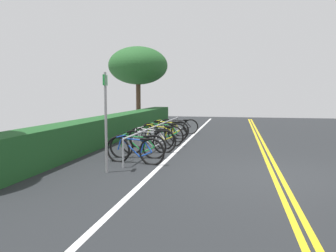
{
  "coord_description": "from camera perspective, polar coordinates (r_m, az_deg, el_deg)",
  "views": [
    {
      "loc": [
        -7.55,
        0.9,
        1.84
      ],
      "look_at": [
        3.92,
        3.27,
        0.7
      ],
      "focal_mm": 35.85,
      "sensor_mm": 36.0,
      "label": 1
    }
  ],
  "objects": [
    {
      "name": "bicycle_6",
      "position": [
        13.64,
        0.04,
        -0.63
      ],
      "size": [
        0.46,
        1.76,
        0.78
      ],
      "color": "black",
      "rests_on": "ground_plane"
    },
    {
      "name": "bicycle_7",
      "position": [
        14.52,
        0.33,
        -0.45
      ],
      "size": [
        0.46,
        1.61,
        0.68
      ],
      "color": "black",
      "rests_on": "ground_plane"
    },
    {
      "name": "bicycle_0",
      "position": [
        8.87,
        -5.7,
        -4.12
      ],
      "size": [
        0.49,
        1.71,
        0.75
      ],
      "color": "black",
      "rests_on": "ground_plane"
    },
    {
      "name": "bicycle_8",
      "position": [
        15.28,
        1.82,
        -0.08
      ],
      "size": [
        0.52,
        1.78,
        0.72
      ],
      "color": "black",
      "rests_on": "ground_plane"
    },
    {
      "name": "hedge_backdrop",
      "position": [
        14.04,
        -8.69,
        -0.05
      ],
      "size": [
        16.67,
        0.92,
        0.96
      ],
      "primitive_type": "cube",
      "color": "#1C4C21",
      "rests_on": "ground_plane"
    },
    {
      "name": "bicycle_3",
      "position": [
        11.28,
        -2.91,
        -2.06
      ],
      "size": [
        0.46,
        1.67,
        0.73
      ],
      "color": "black",
      "rests_on": "ground_plane"
    },
    {
      "name": "bicycle_1",
      "position": [
        9.58,
        -5.15,
        -3.47
      ],
      "size": [
        0.46,
        1.65,
        0.72
      ],
      "color": "black",
      "rests_on": "ground_plane"
    },
    {
      "name": "sign_post_near",
      "position": [
        7.82,
        -10.55,
        2.2
      ],
      "size": [
        0.36,
        0.09,
        2.32
      ],
      "color": "gray",
      "rests_on": "ground_plane"
    },
    {
      "name": "centre_line_yellow_inner",
      "position": [
        7.84,
        18.73,
        -8.27
      ],
      "size": [
        34.16,
        0.1,
        0.0
      ],
      "primitive_type": "cube",
      "color": "gold",
      "rests_on": "ground_plane"
    },
    {
      "name": "bicycle_4",
      "position": [
        11.95,
        -1.29,
        -1.55
      ],
      "size": [
        0.59,
        1.76,
        0.76
      ],
      "color": "black",
      "rests_on": "ground_plane"
    },
    {
      "name": "bike_lane_stripe_white",
      "position": [
        8.0,
        -2.24,
        -7.7
      ],
      "size": [
        34.16,
        0.12,
        0.0
      ],
      "primitive_type": "cube",
      "color": "white",
      "rests_on": "ground_plane"
    },
    {
      "name": "bike_rack",
      "position": [
        11.99,
        -1.61,
        -0.53
      ],
      "size": [
        7.72,
        0.05,
        0.74
      ],
      "color": "#9EA0A5",
      "rests_on": "ground_plane"
    },
    {
      "name": "centre_line_yellow_outer",
      "position": [
        7.82,
        17.55,
        -8.27
      ],
      "size": [
        34.16,
        0.1,
        0.0
      ],
      "primitive_type": "cube",
      "color": "gold",
      "rests_on": "ground_plane"
    },
    {
      "name": "tree_mid",
      "position": [
        20.54,
        -5.11,
        10.15
      ],
      "size": [
        3.55,
        3.55,
        4.63
      ],
      "color": "#473323",
      "rests_on": "ground_plane"
    },
    {
      "name": "bicycle_2",
      "position": [
        10.36,
        -3.33,
        -2.65
      ],
      "size": [
        0.59,
        1.68,
        0.76
      ],
      "color": "black",
      "rests_on": "ground_plane"
    },
    {
      "name": "ground_plane",
      "position": [
        7.83,
        18.13,
        -8.46
      ],
      "size": [
        37.95,
        13.57,
        0.05
      ],
      "primitive_type": "cube",
      "color": "#232628"
    },
    {
      "name": "bicycle_5",
      "position": [
        12.76,
        -0.78,
        -1.09
      ],
      "size": [
        0.46,
        1.83,
        0.77
      ],
      "color": "black",
      "rests_on": "ground_plane"
    }
  ]
}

